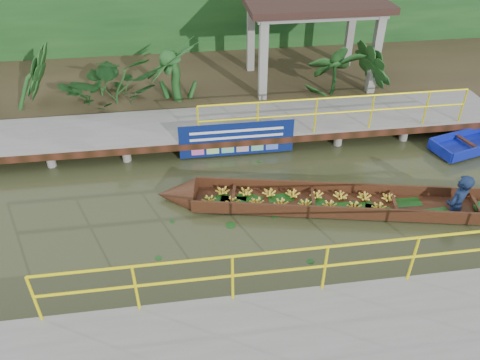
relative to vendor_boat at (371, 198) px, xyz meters
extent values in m
plane|color=#2C3118|center=(-2.85, 0.23, -0.29)|extent=(80.00, 80.00, 0.00)
cube|color=#2F2517|center=(-2.85, 7.73, -0.06)|extent=(30.00, 8.00, 0.45)
cube|color=slate|center=(-2.85, 3.73, 0.21)|extent=(16.00, 2.00, 0.15)
cube|color=black|center=(-2.85, 2.73, 0.13)|extent=(16.00, 0.12, 0.18)
cylinder|color=#FFEA0D|center=(-0.10, 2.78, 1.29)|extent=(7.50, 0.05, 0.05)
cylinder|color=#FFEA0D|center=(-0.10, 2.78, 0.84)|extent=(7.50, 0.05, 0.05)
cylinder|color=#FFEA0D|center=(-0.10, 2.78, 0.79)|extent=(0.05, 0.05, 1.00)
cylinder|color=slate|center=(-8.85, 2.93, -0.07)|extent=(0.24, 0.24, 0.55)
cylinder|color=slate|center=(-8.85, 4.53, -0.07)|extent=(0.24, 0.24, 0.55)
cylinder|color=slate|center=(-6.85, 2.93, -0.07)|extent=(0.24, 0.24, 0.55)
cylinder|color=slate|center=(-6.85, 4.53, -0.07)|extent=(0.24, 0.24, 0.55)
cylinder|color=slate|center=(-4.85, 2.93, -0.07)|extent=(0.24, 0.24, 0.55)
cylinder|color=slate|center=(-4.85, 4.53, -0.07)|extent=(0.24, 0.24, 0.55)
cylinder|color=slate|center=(-2.85, 2.93, -0.07)|extent=(0.24, 0.24, 0.55)
cylinder|color=slate|center=(-2.85, 4.53, -0.07)|extent=(0.24, 0.24, 0.55)
cylinder|color=slate|center=(-0.85, 2.93, -0.07)|extent=(0.24, 0.24, 0.55)
cylinder|color=slate|center=(-0.85, 4.53, -0.07)|extent=(0.24, 0.24, 0.55)
cylinder|color=slate|center=(1.15, 2.93, -0.07)|extent=(0.24, 0.24, 0.55)
cylinder|color=slate|center=(1.15, 4.53, -0.07)|extent=(0.24, 0.24, 0.55)
cylinder|color=slate|center=(3.15, 2.93, -0.07)|extent=(0.24, 0.24, 0.55)
cylinder|color=slate|center=(3.15, 4.53, -0.07)|extent=(0.24, 0.24, 0.55)
cylinder|color=slate|center=(-2.85, 2.93, -0.07)|extent=(0.24, 0.24, 0.55)
cube|color=slate|center=(-1.85, -3.97, 0.01)|extent=(18.00, 2.40, 0.70)
cylinder|color=#FFEA0D|center=(-1.85, -2.82, 1.36)|extent=(10.00, 0.05, 0.05)
cylinder|color=#FFEA0D|center=(-1.85, -2.82, 0.91)|extent=(10.00, 0.05, 0.05)
cylinder|color=#FFEA0D|center=(-1.85, -2.82, 0.86)|extent=(0.05, 0.05, 1.00)
cube|color=slate|center=(-1.65, 5.33, 1.31)|extent=(0.25, 0.25, 2.80)
cube|color=slate|center=(1.95, 5.33, 1.31)|extent=(0.25, 0.25, 2.80)
cube|color=slate|center=(-1.65, 7.73, 1.31)|extent=(0.25, 0.25, 2.80)
cube|color=slate|center=(1.95, 7.73, 1.31)|extent=(0.25, 0.25, 2.80)
cube|color=slate|center=(0.15, 6.53, 2.61)|extent=(4.00, 2.60, 0.12)
cube|color=black|center=(0.15, 6.53, 2.81)|extent=(4.40, 3.00, 0.20)
cube|color=#133B17|center=(-2.85, 10.23, 1.71)|extent=(30.00, 0.80, 4.00)
cube|color=#34190E|center=(-0.39, 0.08, -0.23)|extent=(7.67, 2.52, 0.06)
cube|color=#34190E|center=(-0.29, 0.55, -0.10)|extent=(7.48, 1.64, 0.32)
cube|color=#34190E|center=(-0.49, -0.38, -0.10)|extent=(7.48, 1.64, 0.32)
cone|color=#34190E|center=(-4.54, 0.97, -0.15)|extent=(1.12, 1.10, 0.92)
imported|color=#101C3B|center=(1.95, -0.41, 0.73)|extent=(0.81, 0.73, 1.87)
cube|color=#0D1997|center=(4.15, 2.26, -0.19)|extent=(3.10, 1.64, 0.10)
cube|color=#0D1997|center=(4.03, 2.69, -0.07)|extent=(2.88, 0.84, 0.30)
cube|color=#0D1997|center=(2.72, 1.87, -0.07)|extent=(0.29, 0.87, 0.30)
cube|color=black|center=(3.67, 2.13, -0.03)|extent=(0.33, 0.88, 0.05)
cube|color=navy|center=(-2.83, 2.71, 0.26)|extent=(3.15, 0.03, 0.98)
cube|color=white|center=(-2.83, 2.69, 0.53)|extent=(2.56, 0.01, 0.07)
cube|color=white|center=(-2.83, 2.69, 0.33)|extent=(2.56, 0.01, 0.07)
imported|color=#133B17|center=(-8.85, 5.53, 1.01)|extent=(1.35, 1.35, 1.69)
imported|color=#133B17|center=(-6.35, 5.53, 1.01)|extent=(1.35, 1.35, 1.69)
imported|color=#133B17|center=(-4.35, 5.53, 1.01)|extent=(1.35, 1.35, 1.69)
imported|color=#133B17|center=(0.65, 5.53, 1.01)|extent=(1.35, 1.35, 1.69)
imported|color=#133B17|center=(2.15, 5.53, 1.01)|extent=(1.35, 1.35, 1.69)
camera|label=1|loc=(-4.29, -8.21, 6.75)|focal=35.00mm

